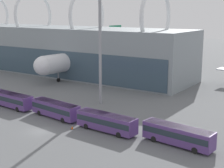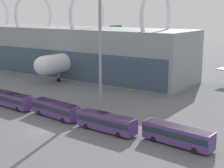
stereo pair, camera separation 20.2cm
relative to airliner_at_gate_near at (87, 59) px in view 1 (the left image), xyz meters
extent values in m
plane|color=slate|center=(26.10, -46.56, -5.55)|extent=(440.00, 440.00, 0.00)
cube|color=gray|center=(-23.83, 0.33, 2.15)|extent=(116.99, 21.07, 15.39)
cube|color=#384C5B|center=(-23.83, -10.31, -0.81)|extent=(114.65, 0.20, 8.47)
torus|color=white|center=(-23.83, 0.33, 13.55)|extent=(1.10, 17.57, 17.57)
torus|color=white|center=(0.30, 0.33, 13.55)|extent=(1.10, 17.57, 17.57)
torus|color=white|center=(24.43, 0.33, 13.55)|extent=(1.10, 17.57, 17.57)
cylinder|color=white|center=(-0.07, -1.06, 0.00)|extent=(7.71, 34.95, 5.54)
sphere|color=white|center=(-1.16, -18.36, 0.00)|extent=(5.43, 5.43, 5.43)
cone|color=white|center=(1.02, 16.24, 0.00)|extent=(5.73, 7.93, 5.26)
cube|color=white|center=(0.07, 1.05, -0.97)|extent=(38.08, 5.66, 0.35)
cylinder|color=gray|center=(10.67, 0.38, -2.36)|extent=(2.49, 3.60, 2.28)
cylinder|color=gray|center=(-10.54, 1.72, -2.36)|extent=(2.49, 3.60, 2.28)
cube|color=#19724C|center=(0.97, 15.39, 5.51)|extent=(0.81, 6.56, 9.35)
cube|color=white|center=(0.97, 15.39, 0.55)|extent=(14.57, 4.10, 0.28)
cylinder|color=gray|center=(-0.80, -12.67, -2.78)|extent=(0.36, 0.36, 4.44)
cylinder|color=black|center=(-0.80, -12.67, -5.00)|extent=(0.52, 1.13, 1.10)
cylinder|color=gray|center=(3.66, 0.82, -2.78)|extent=(0.36, 0.36, 4.44)
cylinder|color=black|center=(3.66, 0.82, -5.00)|extent=(0.52, 1.13, 1.10)
cylinder|color=gray|center=(-3.53, 1.27, -2.78)|extent=(0.36, 0.36, 4.44)
cylinder|color=black|center=(-3.53, 1.27, -5.00)|extent=(0.52, 1.13, 1.10)
cube|color=#56387A|center=(9.87, -39.06, -3.80)|extent=(11.74, 3.47, 2.75)
cube|color=#232D38|center=(9.87, -39.06, -3.52)|extent=(11.52, 3.49, 0.96)
cube|color=silver|center=(9.87, -39.06, -2.48)|extent=(11.39, 3.37, 0.12)
cylinder|color=black|center=(13.54, -38.05, -5.05)|extent=(1.02, 0.37, 1.00)
cylinder|color=black|center=(13.37, -40.55, -5.05)|extent=(1.02, 0.37, 1.00)
cylinder|color=black|center=(6.37, -37.57, -5.05)|extent=(1.02, 0.37, 1.00)
cube|color=#56387A|center=(22.81, -39.04, -3.80)|extent=(11.83, 4.09, 2.75)
cube|color=#232D38|center=(22.81, -39.04, -3.52)|extent=(11.61, 4.09, 0.96)
cube|color=silver|center=(22.81, -39.04, -2.48)|extent=(11.48, 3.96, 0.12)
cylinder|color=black|center=(26.53, -38.23, -5.05)|extent=(1.03, 0.42, 1.00)
cylinder|color=black|center=(26.22, -40.72, -5.05)|extent=(1.03, 0.42, 1.00)
cylinder|color=black|center=(19.39, -37.36, -5.05)|extent=(1.03, 0.42, 1.00)
cylinder|color=black|center=(19.09, -39.85, -5.05)|extent=(1.03, 0.42, 1.00)
cube|color=#56387A|center=(35.74, -39.98, -3.80)|extent=(11.72, 3.32, 2.75)
cube|color=#232D38|center=(35.74, -39.98, -3.52)|extent=(11.49, 3.34, 0.96)
cube|color=silver|center=(35.74, -39.98, -2.48)|extent=(11.37, 3.22, 0.12)
cylinder|color=black|center=(39.40, -38.93, -5.05)|extent=(1.01, 0.35, 1.00)
cylinder|color=black|center=(39.26, -41.42, -5.05)|extent=(1.01, 0.35, 1.00)
cylinder|color=black|center=(32.22, -38.54, -5.05)|extent=(1.01, 0.35, 1.00)
cylinder|color=black|center=(32.09, -41.04, -5.05)|extent=(1.01, 0.35, 1.00)
cube|color=#56387A|center=(48.68, -38.97, -3.80)|extent=(11.81, 3.91, 2.75)
cube|color=#232D38|center=(48.68, -38.97, -3.52)|extent=(11.58, 3.92, 0.96)
cube|color=silver|center=(48.68, -38.97, -2.48)|extent=(11.46, 3.80, 0.12)
cylinder|color=black|center=(52.38, -38.11, -5.05)|extent=(1.03, 0.40, 1.00)
cylinder|color=black|center=(52.12, -40.60, -5.05)|extent=(1.03, 0.40, 1.00)
cylinder|color=black|center=(45.24, -37.35, -5.05)|extent=(1.03, 0.40, 1.00)
cylinder|color=black|center=(44.97, -39.84, -5.05)|extent=(1.03, 0.40, 1.00)
cylinder|color=gray|center=(23.99, -25.49, 8.85)|extent=(0.65, 0.65, 28.79)
cube|color=black|center=(30.03, -42.48, -5.54)|extent=(0.52, 0.52, 0.02)
cone|color=#EA5914|center=(30.03, -42.48, -5.22)|extent=(0.38, 0.38, 0.60)
camera|label=1|loc=(68.52, -86.77, 15.15)|focal=55.00mm
camera|label=2|loc=(68.68, -86.65, 15.15)|focal=55.00mm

